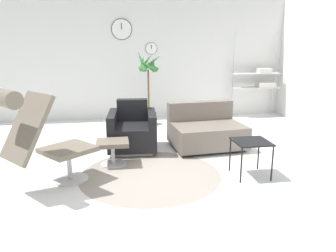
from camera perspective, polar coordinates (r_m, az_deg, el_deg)
ground_plane at (r=4.65m, az=-1.03°, el=-6.96°), size 12.00×12.00×0.00m
wall_back at (r=7.50m, az=-4.59°, el=12.03°), size 12.00×0.09×2.80m
round_rug at (r=4.36m, az=-3.10°, el=-8.43°), size 1.85×1.85×0.01m
lounge_chair at (r=3.99m, az=-21.62°, el=-0.96°), size 1.14×1.08×1.22m
ottoman at (r=4.68m, az=-9.60°, el=-3.71°), size 0.45×0.38×0.35m
armchair_red at (r=5.31m, az=-6.19°, el=-1.00°), size 0.80×0.88×0.78m
couch_low at (r=5.47m, az=6.59°, el=-0.96°), size 1.21×1.01×0.71m
side_table at (r=4.31m, az=14.30°, el=-3.15°), size 0.44×0.44×0.47m
potted_plant at (r=6.89m, az=-3.47°, el=6.06°), size 0.57×0.57×1.56m
shelf_unit at (r=7.97m, az=15.75°, el=7.88°), size 1.09×0.28×1.93m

